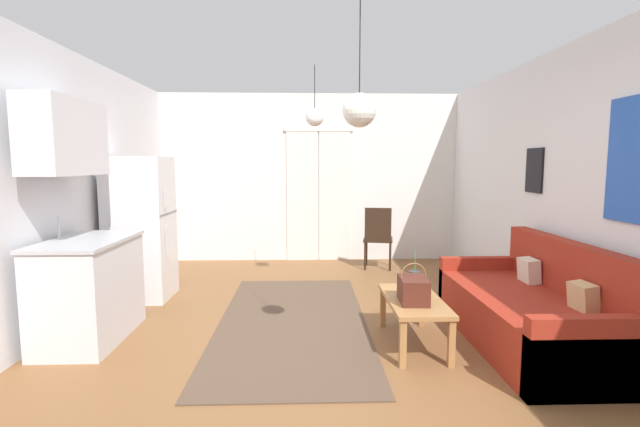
# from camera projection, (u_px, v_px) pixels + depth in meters

# --- Properties ---
(ground_plane) EXTENTS (5.26, 8.00, 0.10)m
(ground_plane) POSITION_uv_depth(u_px,v_px,m) (315.00, 364.00, 3.56)
(ground_plane) COLOR brown
(wall_back) EXTENTS (4.86, 0.13, 2.63)m
(wall_back) POSITION_uv_depth(u_px,v_px,m) (310.00, 179.00, 7.13)
(wall_back) COLOR white
(wall_back) RESTS_ON ground_plane
(wall_right) EXTENTS (0.12, 7.60, 2.63)m
(wall_right) POSITION_uv_depth(u_px,v_px,m) (619.00, 192.00, 3.49)
(wall_right) COLOR silver
(wall_right) RESTS_ON ground_plane
(area_rug) EXTENTS (1.42, 3.03, 0.01)m
(area_rug) POSITION_uv_depth(u_px,v_px,m) (293.00, 321.00, 4.38)
(area_rug) COLOR brown
(area_rug) RESTS_ON ground_plane
(couch) EXTENTS (0.90, 1.94, 0.88)m
(couch) POSITION_uv_depth(u_px,v_px,m) (535.00, 313.00, 3.81)
(couch) COLOR maroon
(couch) RESTS_ON ground_plane
(coffee_table) EXTENTS (0.45, 0.95, 0.41)m
(coffee_table) POSITION_uv_depth(u_px,v_px,m) (414.00, 305.00, 3.80)
(coffee_table) COLOR #A87542
(coffee_table) RESTS_ON ground_plane
(bamboo_vase) EXTENTS (0.11, 0.11, 0.38)m
(bamboo_vase) POSITION_uv_depth(u_px,v_px,m) (415.00, 280.00, 4.09)
(bamboo_vase) COLOR #2D2D33
(bamboo_vase) RESTS_ON coffee_table
(handbag) EXTENTS (0.24, 0.35, 0.33)m
(handbag) POSITION_uv_depth(u_px,v_px,m) (413.00, 289.00, 3.68)
(handbag) COLOR #512319
(handbag) RESTS_ON coffee_table
(refrigerator) EXTENTS (0.67, 0.65, 1.62)m
(refrigerator) POSITION_uv_depth(u_px,v_px,m) (141.00, 228.00, 5.10)
(refrigerator) COLOR white
(refrigerator) RESTS_ON ground_plane
(kitchen_counter) EXTENTS (0.61, 1.06, 2.08)m
(kitchen_counter) POSITION_uv_depth(u_px,v_px,m) (83.00, 251.00, 3.87)
(kitchen_counter) COLOR silver
(kitchen_counter) RESTS_ON ground_plane
(accent_chair) EXTENTS (0.49, 0.47, 0.91)m
(accent_chair) POSITION_uv_depth(u_px,v_px,m) (378.00, 235.00, 6.53)
(accent_chair) COLOR black
(accent_chair) RESTS_ON ground_plane
(pendant_lamp_near) EXTENTS (0.23, 0.23, 0.85)m
(pendant_lamp_near) POSITION_uv_depth(u_px,v_px,m) (359.00, 110.00, 3.00)
(pendant_lamp_near) COLOR black
(pendant_lamp_far) EXTENTS (0.20, 0.20, 0.68)m
(pendant_lamp_far) POSITION_uv_depth(u_px,v_px,m) (315.00, 117.00, 5.02)
(pendant_lamp_far) COLOR black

